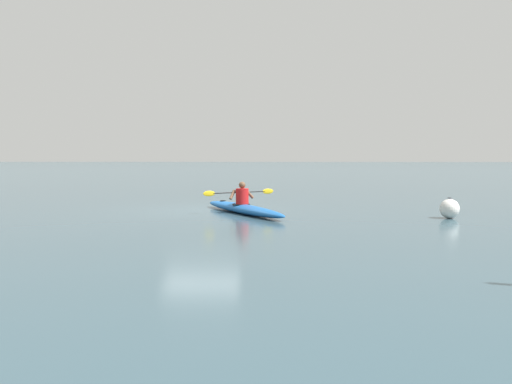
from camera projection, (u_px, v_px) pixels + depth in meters
ground_plane at (201, 210)px, 18.59m from camera, size 160.00×160.00×0.00m
kayak at (243, 209)px, 17.68m from camera, size 2.99×4.61×0.29m
kayaker at (242, 195)px, 17.73m from camera, size 2.16×1.26×0.70m
mooring_buoy_white_far at (450, 209)px, 16.37m from camera, size 0.56×0.56×0.61m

